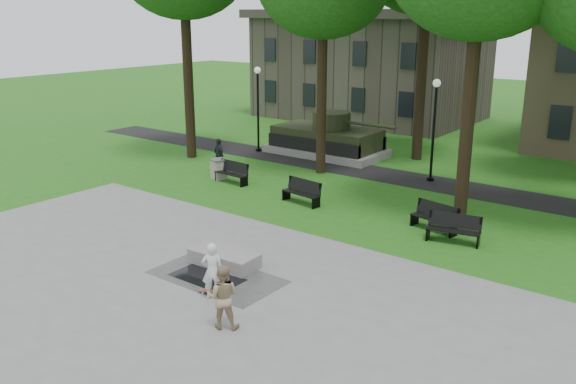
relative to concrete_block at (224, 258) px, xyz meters
The scene contains 18 objects.
ground 0.97m from the concrete_block, 67.20° to the left, with size 120.00×120.00×0.00m, color #1F5714.
plaza 4.16m from the concrete_block, 84.96° to the right, with size 22.00×16.00×0.02m, color gray.
footpath 12.88m from the concrete_block, 88.38° to the left, with size 44.00×2.60×0.01m, color black.
building_left 29.55m from the concrete_block, 111.24° to the left, with size 15.00×10.00×7.20m, color #4C443D.
lamp_left 16.51m from the concrete_block, 126.19° to the left, with size 0.36×0.36×4.73m.
lamp_mid 13.44m from the concrete_block, 86.24° to the left, with size 0.36×0.36×4.73m.
tank_monument 16.08m from the concrete_block, 112.28° to the left, with size 7.45×3.40×2.40m.
puddle 1.04m from the concrete_block, 77.47° to the right, with size 2.20×1.20×0.00m, color black.
concrete_block is the anchor object (origin of this frame).
skateboard 2.02m from the concrete_block, 56.67° to the right, with size 0.78×0.20×0.07m, color brown.
skateboarder 2.35m from the concrete_block, 54.83° to the right, with size 0.59×0.39×1.62m, color silver.
friend_watching 3.96m from the concrete_block, 47.33° to the right, with size 0.81×0.63×1.67m, color #9D8565.
pedestrian_walker 12.15m from the concrete_block, 134.24° to the left, with size 0.94×0.39×1.61m, color #20252B.
park_bench_0 9.67m from the concrete_block, 130.78° to the left, with size 1.83×0.66×1.00m.
park_bench_1 6.98m from the concrete_block, 105.65° to the left, with size 1.84×0.76×1.00m.
park_bench_2 8.00m from the concrete_block, 61.26° to the left, with size 1.85×0.89×1.00m.
park_bench_3 7.95m from the concrete_block, 51.94° to the left, with size 1.85×0.89×1.00m.
trash_bin 10.44m from the concrete_block, 134.46° to the left, with size 0.84×0.84×0.96m.
Camera 1 is at (11.87, -13.67, 7.61)m, focal length 38.00 mm.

